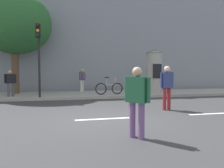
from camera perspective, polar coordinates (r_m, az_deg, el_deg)
name	(u,v)px	position (r m, az deg, el deg)	size (l,w,h in m)	color
ground_plane	(103,119)	(6.56, -2.51, -9.90)	(80.00, 80.00, 0.00)	#38383A
sidewalk_curb	(86,94)	(13.42, -7.50, -2.95)	(36.00, 4.00, 0.15)	#9E9B93
lane_markings	(103,119)	(6.56, -2.51, -9.86)	(25.80, 0.16, 0.01)	silver
building_backdrop	(81,33)	(18.70, -8.88, 14.23)	(36.00, 5.00, 10.22)	gray
traffic_light	(39,48)	(11.73, -20.11, 9.55)	(0.24, 0.45, 3.96)	black
poster_column	(154,71)	(13.36, 11.81, 3.51)	(1.07, 1.07, 2.85)	#9E9B93
street_tree	(14,23)	(14.89, -25.99, 15.25)	(4.66, 4.66, 6.55)	brown
pedestrian_tallest	(167,84)	(8.32, 15.24, 0.04)	(0.57, 0.39, 1.76)	maroon
pedestrian_in_red_top	(137,96)	(4.56, 7.11, -3.48)	(0.49, 0.53, 1.61)	#724C84
pedestrian_with_backpack	(82,78)	(14.49, -8.42, 1.70)	(0.52, 0.56, 1.65)	silver
pedestrian_with_bag	(10,81)	(12.82, -26.87, 0.71)	(0.57, 0.47, 1.49)	#4C4C51
bicycle_leaning	(109,88)	(12.60, -0.82, -1.20)	(1.77, 0.18, 1.09)	black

